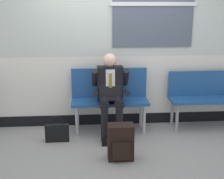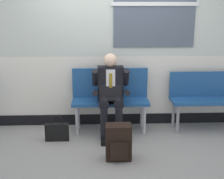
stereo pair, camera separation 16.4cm
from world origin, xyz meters
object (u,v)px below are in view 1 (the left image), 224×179
(person_seated, at_px, (111,92))
(handbag, at_px, (57,132))
(bench_with_person, at_px, (110,95))
(backpack, at_px, (121,142))
(bench_empty, at_px, (207,94))

(person_seated, bearing_deg, handbag, -164.60)
(handbag, bearing_deg, person_seated, 15.40)
(bench_with_person, bearing_deg, backpack, -86.14)
(bench_empty, distance_m, person_seated, 1.63)
(bench_empty, xyz_separation_m, person_seated, (-1.61, -0.20, 0.12))
(bench_with_person, xyz_separation_m, backpack, (0.07, -1.05, -0.35))
(backpack, relative_size, handbag, 1.19)
(bench_with_person, height_order, bench_empty, bench_with_person)
(backpack, bearing_deg, person_seated, 94.80)
(bench_with_person, xyz_separation_m, person_seated, (-0.00, -0.21, 0.10))
(handbag, bearing_deg, backpack, -34.82)
(bench_empty, bearing_deg, backpack, -145.91)
(bench_empty, bearing_deg, person_seated, -172.93)
(bench_empty, relative_size, person_seated, 1.00)
(bench_with_person, xyz_separation_m, bench_empty, (1.61, -0.01, -0.02))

